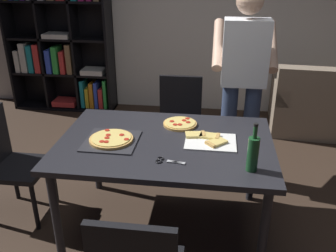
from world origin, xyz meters
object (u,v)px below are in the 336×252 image
object	(u,v)px
chair_far_side	(179,117)
second_pizza_plain	(180,124)
kitchen_scissors	(165,161)
wine_bottle	(253,153)
dining_table	(165,150)
pepperoni_pizza_on_tray	(111,140)
chair_left_end	(8,158)
bookshelf	(60,36)
person_serving_pizza	(243,78)

from	to	relation	value
chair_far_side	second_pizza_plain	size ratio (longest dim) A/B	3.41
kitchen_scissors	wine_bottle	bearing A→B (deg)	-3.54
dining_table	pepperoni_pizza_on_tray	xyz separation A→B (m)	(-0.38, -0.06, 0.09)
wine_bottle	kitchen_scissors	size ratio (longest dim) A/B	1.60
chair_left_end	wine_bottle	world-z (taller)	wine_bottle
chair_left_end	bookshelf	distance (m)	2.48
kitchen_scissors	bookshelf	bearing A→B (deg)	123.88
wine_bottle	kitchen_scissors	bearing A→B (deg)	176.46
pepperoni_pizza_on_tray	second_pizza_plain	xyz separation A→B (m)	(0.46, 0.35, -0.00)
person_serving_pizza	dining_table	bearing A→B (deg)	-126.04
bookshelf	second_pizza_plain	distance (m)	2.78
chair_left_end	second_pizza_plain	xyz separation A→B (m)	(1.33, 0.29, 0.25)
second_pizza_plain	person_serving_pizza	bearing A→B (deg)	45.00
chair_far_side	kitchen_scissors	distance (m)	1.32
dining_table	chair_left_end	size ratio (longest dim) A/B	1.70
chair_left_end	pepperoni_pizza_on_tray	xyz separation A→B (m)	(0.87, -0.06, 0.25)
bookshelf	second_pizza_plain	bearing A→B (deg)	-48.83
person_serving_pizza	pepperoni_pizza_on_tray	bearing A→B (deg)	-138.44
chair_left_end	person_serving_pizza	distance (m)	2.04
dining_table	kitchen_scissors	xyz separation A→B (m)	(0.04, -0.29, 0.08)
chair_far_side	pepperoni_pizza_on_tray	world-z (taller)	chair_far_side
chair_left_end	person_serving_pizza	size ratio (longest dim) A/B	0.51
bookshelf	person_serving_pizza	distance (m)	2.81
chair_far_side	pepperoni_pizza_on_tray	size ratio (longest dim) A/B	2.42
dining_table	chair_left_end	world-z (taller)	chair_left_end
bookshelf	kitchen_scissors	bearing A→B (deg)	-56.12
dining_table	person_serving_pizza	bearing A→B (deg)	53.96
wine_bottle	second_pizza_plain	bearing A→B (deg)	129.50
chair_left_end	second_pizza_plain	size ratio (longest dim) A/B	3.41
pepperoni_pizza_on_tray	second_pizza_plain	distance (m)	0.58
chair_far_side	chair_left_end	distance (m)	1.61
kitchen_scissors	chair_far_side	bearing A→B (deg)	91.86
person_serving_pizza	wine_bottle	xyz separation A→B (m)	(0.01, -1.11, -0.13)
pepperoni_pizza_on_tray	kitchen_scissors	xyz separation A→B (m)	(0.42, -0.23, -0.01)
dining_table	chair_far_side	distance (m)	1.02
dining_table	second_pizza_plain	world-z (taller)	second_pizza_plain
pepperoni_pizza_on_tray	second_pizza_plain	bearing A→B (deg)	37.38
chair_far_side	wine_bottle	size ratio (longest dim) A/B	2.85
person_serving_pizza	wine_bottle	bearing A→B (deg)	-89.41
chair_far_side	second_pizza_plain	xyz separation A→B (m)	(0.08, -0.71, 0.25)
chair_left_end	pepperoni_pizza_on_tray	size ratio (longest dim) A/B	2.42
pepperoni_pizza_on_tray	wine_bottle	size ratio (longest dim) A/B	1.18
pepperoni_pizza_on_tray	second_pizza_plain	size ratio (longest dim) A/B	1.41
chair_left_end	dining_table	bearing A→B (deg)	0.00
person_serving_pizza	second_pizza_plain	distance (m)	0.74
bookshelf	pepperoni_pizza_on_tray	distance (m)	2.80
pepperoni_pizza_on_tray	person_serving_pizza	bearing A→B (deg)	41.56
person_serving_pizza	pepperoni_pizza_on_tray	world-z (taller)	person_serving_pizza
person_serving_pizza	kitchen_scissors	world-z (taller)	person_serving_pizza
pepperoni_pizza_on_tray	kitchen_scissors	distance (m)	0.48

